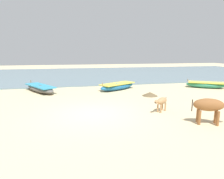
# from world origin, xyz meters

# --- Properties ---
(ground) EXTENTS (80.00, 80.00, 0.00)m
(ground) POSITION_xyz_m (0.00, 0.00, 0.00)
(ground) COLOR beige
(sea_water) EXTENTS (60.00, 20.00, 0.08)m
(sea_water) POSITION_xyz_m (0.00, 17.70, 0.04)
(sea_water) COLOR slate
(sea_water) RESTS_ON ground
(fishing_boat_2) EXTENTS (3.14, 2.53, 0.69)m
(fishing_boat_2) POSITION_xyz_m (10.07, 5.03, 0.27)
(fishing_boat_2) COLOR #338C66
(fishing_boat_2) RESTS_ON ground
(fishing_boat_3) EXTENTS (2.84, 3.75, 0.70)m
(fishing_boat_3) POSITION_xyz_m (-3.22, 6.18, 0.27)
(fishing_boat_3) COLOR #5B5651
(fishing_boat_3) RESTS_ON ground
(fishing_boat_6) EXTENTS (3.48, 2.67, 0.73)m
(fishing_boat_6) POSITION_xyz_m (2.65, 5.79, 0.29)
(fishing_boat_6) COLOR #1E669E
(fishing_boat_6) RESTS_ON ground
(cow_adult_brown) EXTENTS (1.61, 0.94, 1.08)m
(cow_adult_brown) POSITION_xyz_m (4.50, -2.32, 0.78)
(cow_adult_brown) COLOR brown
(cow_adult_brown) RESTS_ON ground
(calf_near_tan) EXTENTS (0.99, 0.79, 0.71)m
(calf_near_tan) POSITION_xyz_m (3.38, -0.32, 0.51)
(calf_near_tan) COLOR tan
(calf_near_tan) RESTS_ON ground
(debris_pile_0) EXTENTS (1.48, 1.48, 0.26)m
(debris_pile_0) POSITION_xyz_m (4.28, 3.17, 0.13)
(debris_pile_0) COLOR brown
(debris_pile_0) RESTS_ON ground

